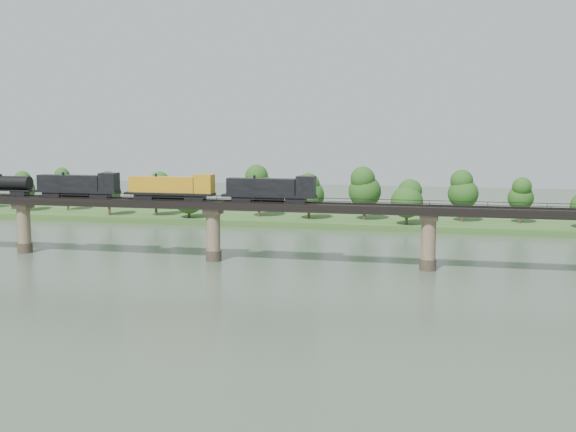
# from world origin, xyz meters

# --- Properties ---
(ground) EXTENTS (400.00, 400.00, 0.00)m
(ground) POSITION_xyz_m (0.00, 0.00, 0.00)
(ground) COLOR #364536
(ground) RESTS_ON ground
(far_bank) EXTENTS (300.00, 24.00, 1.60)m
(far_bank) POSITION_xyz_m (0.00, 85.00, 0.80)
(far_bank) COLOR #2F5421
(far_bank) RESTS_ON ground
(bridge) EXTENTS (236.00, 30.00, 11.50)m
(bridge) POSITION_xyz_m (0.00, 30.00, 5.46)
(bridge) COLOR #473A2D
(bridge) RESTS_ON ground
(bridge_superstructure) EXTENTS (220.00, 4.90, 0.75)m
(bridge_superstructure) POSITION_xyz_m (0.00, 30.00, 11.79)
(bridge_superstructure) COLOR black
(bridge_superstructure) RESTS_ON bridge
(far_treeline) EXTENTS (289.06, 17.54, 13.60)m
(far_treeline) POSITION_xyz_m (-8.21, 80.52, 8.83)
(far_treeline) COLOR #382619
(far_treeline) RESTS_ON far_bank
(freight_train) EXTENTS (71.41, 2.78, 4.91)m
(freight_train) POSITION_xyz_m (-14.93, 30.00, 13.85)
(freight_train) COLOR black
(freight_train) RESTS_ON bridge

